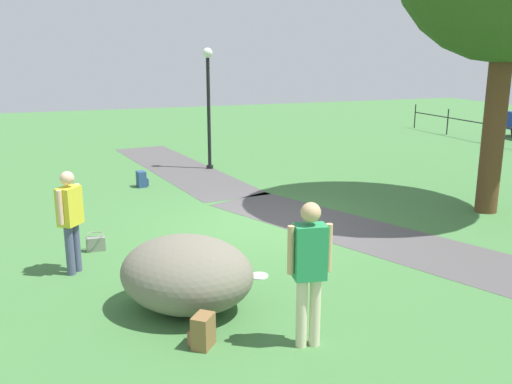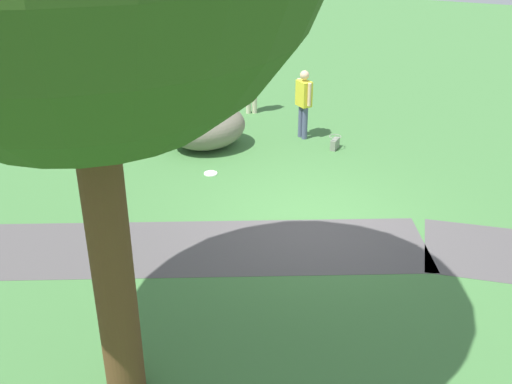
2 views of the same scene
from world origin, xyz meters
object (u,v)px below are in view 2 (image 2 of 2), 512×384
at_px(woman_with_handbag, 304,100).
at_px(backpack_by_boulder, 168,132).
at_px(man_near_boulder, 251,73).
at_px(passerby_on_path, 123,112).
at_px(frisbee_on_grass, 211,173).
at_px(lawn_boulder, 206,126).
at_px(handbag_on_grass, 335,143).

xyz_separation_m(woman_with_handbag, backpack_by_boulder, (2.88, 1.28, -0.74)).
bearing_deg(man_near_boulder, passerby_on_path, 67.16).
bearing_deg(frisbee_on_grass, lawn_boulder, -61.75).
xyz_separation_m(passerby_on_path, frisbee_on_grass, (-2.13, 0.20, -1.01)).
relative_size(passerby_on_path, handbag_on_grass, 5.31).
relative_size(woman_with_handbag, passerby_on_path, 0.93).
bearing_deg(frisbee_on_grass, backpack_by_boulder, -38.27).
bearing_deg(backpack_by_boulder, passerby_on_path, 70.96).
xyz_separation_m(lawn_boulder, man_near_boulder, (-0.08, -2.52, 0.57)).
xyz_separation_m(lawn_boulder, backpack_by_boulder, (1.03, -0.07, -0.31)).
bearing_deg(backpack_by_boulder, lawn_boulder, 175.89).
distance_m(man_near_boulder, handbag_on_grass, 3.22).
distance_m(lawn_boulder, handbag_on_grass, 2.92).
relative_size(man_near_boulder, backpack_by_boulder, 4.55).
bearing_deg(frisbee_on_grass, handbag_on_grass, -132.46).
relative_size(lawn_boulder, woman_with_handbag, 1.45).
relative_size(lawn_boulder, frisbee_on_grass, 8.39).
bearing_deg(man_near_boulder, lawn_boulder, 88.09).
bearing_deg(lawn_boulder, woman_with_handbag, -143.81).
relative_size(man_near_boulder, passerby_on_path, 1.04).
height_order(passerby_on_path, backpack_by_boulder, passerby_on_path).
height_order(man_near_boulder, handbag_on_grass, man_near_boulder).
bearing_deg(handbag_on_grass, lawn_boulder, 19.19).
xyz_separation_m(passerby_on_path, backpack_by_boulder, (-0.40, -1.16, -0.82)).
height_order(passerby_on_path, handbag_on_grass, passerby_on_path).
distance_m(passerby_on_path, backpack_by_boulder, 1.48).
bearing_deg(woman_with_handbag, lawn_boulder, 36.19).
relative_size(passerby_on_path, frisbee_on_grass, 6.24).
height_order(woman_with_handbag, backpack_by_boulder, woman_with_handbag).
height_order(lawn_boulder, man_near_boulder, man_near_boulder).
distance_m(backpack_by_boulder, frisbee_on_grass, 2.20).
bearing_deg(frisbee_on_grass, passerby_on_path, -5.26).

